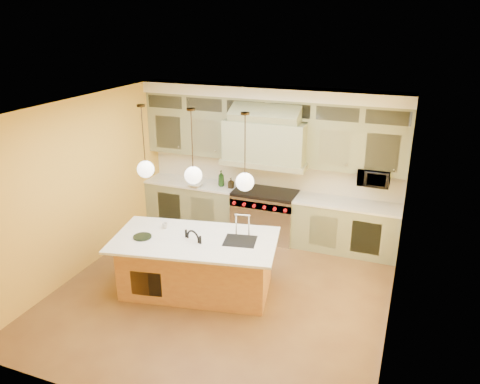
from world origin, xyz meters
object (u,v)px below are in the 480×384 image
at_px(kitchen_island, 197,263).
at_px(microwave, 374,177).
at_px(range, 265,214).
at_px(counter_stool, 187,261).

height_order(kitchen_island, microwave, microwave).
xyz_separation_m(range, counter_stool, (-0.44, -2.42, 0.13)).
xyz_separation_m(kitchen_island, microwave, (2.34, 2.30, 0.98)).
height_order(range, counter_stool, counter_stool).
distance_m(kitchen_island, counter_stool, 0.27).
bearing_deg(microwave, kitchen_island, -135.53).
bearing_deg(counter_stool, microwave, 68.66).
xyz_separation_m(range, kitchen_island, (-0.39, -2.20, -0.01)).
bearing_deg(range, kitchen_island, -100.18).
bearing_deg(range, counter_stool, -100.32).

